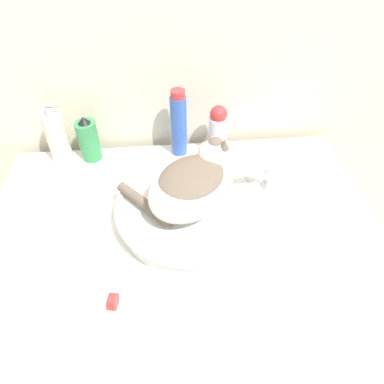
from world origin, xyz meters
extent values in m
cube|color=beige|center=(0.00, 0.69, 1.20)|extent=(8.00, 0.05, 2.40)
cube|color=white|center=(0.00, 0.32, 0.41)|extent=(1.09, 0.63, 0.81)
cylinder|color=silver|center=(0.03, 0.29, 0.84)|extent=(0.40, 0.40, 0.05)
torus|color=silver|center=(0.03, 0.29, 0.86)|extent=(0.42, 0.42, 0.02)
ellipsoid|color=silver|center=(0.03, 0.29, 0.93)|extent=(0.32, 0.33, 0.11)
ellipsoid|color=#6B5B4C|center=(0.03, 0.29, 0.96)|extent=(0.25, 0.25, 0.05)
sphere|color=silver|center=(0.10, 0.37, 0.97)|extent=(0.10, 0.10, 0.10)
sphere|color=#6B5B4C|center=(0.10, 0.37, 0.99)|extent=(0.05, 0.05, 0.05)
cone|color=#6B5B4C|center=(0.12, 0.35, 1.01)|extent=(0.03, 0.03, 0.03)
cone|color=#6B5B4C|center=(0.08, 0.38, 1.01)|extent=(0.03, 0.03, 0.03)
cylinder|color=#6B5B4C|center=(-0.10, 0.28, 0.88)|extent=(0.15, 0.17, 0.03)
cylinder|color=silver|center=(0.27, 0.36, 0.84)|extent=(0.04, 0.04, 0.06)
cylinder|color=silver|center=(0.22, 0.35, 0.90)|extent=(0.12, 0.06, 0.08)
cylinder|color=silver|center=(0.27, 0.36, 0.90)|extent=(0.05, 0.05, 0.05)
cylinder|color=silver|center=(0.14, 0.59, 0.88)|extent=(0.06, 0.06, 0.13)
sphere|color=red|center=(0.14, 0.59, 0.96)|extent=(0.06, 0.06, 0.06)
cylinder|color=#338C4C|center=(-0.29, 0.59, 0.88)|extent=(0.07, 0.07, 0.14)
cone|color=black|center=(-0.29, 0.59, 0.96)|extent=(0.04, 0.04, 0.02)
cylinder|color=silver|center=(-0.38, 0.59, 0.90)|extent=(0.07, 0.07, 0.17)
cylinder|color=#B7B7BC|center=(-0.38, 0.59, 1.00)|extent=(0.02, 0.02, 0.02)
cylinder|color=#B7B7BC|center=(-0.37, 0.59, 1.02)|extent=(0.04, 0.01, 0.01)
cylinder|color=#335BB7|center=(0.01, 0.59, 0.92)|extent=(0.05, 0.05, 0.21)
cylinder|color=red|center=(0.01, 0.59, 1.03)|extent=(0.04, 0.04, 0.02)
cylinder|color=silver|center=(-0.25, 0.05, 0.83)|extent=(0.13, 0.06, 0.03)
cylinder|color=red|center=(-0.18, 0.03, 0.83)|extent=(0.03, 0.04, 0.04)
camera|label=1|loc=(-0.04, -0.36, 1.54)|focal=32.00mm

